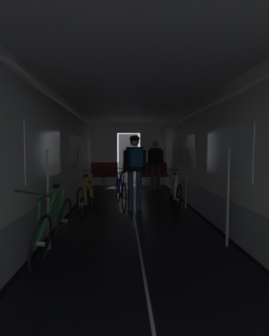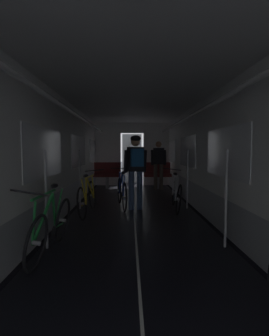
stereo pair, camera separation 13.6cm
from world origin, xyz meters
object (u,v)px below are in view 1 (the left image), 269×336
(bench_seat_far_right, at_px, (154,173))
(bicycle_white, at_px, (175,194))
(bicycle_green, at_px, (54,227))
(person_standing_near_bench, at_px, (156,162))
(bicycle_yellow, at_px, (87,197))
(bench_seat_far_left, at_px, (104,173))
(person_cyclist_aisle, at_px, (135,164))
(bicycle_blue_in_aisle, at_px, (121,192))

(bench_seat_far_right, relative_size, bicycle_white, 0.58)
(bicycle_green, distance_m, person_standing_near_bench, 6.20)
(bicycle_white, relative_size, person_standing_near_bench, 1.01)
(bicycle_yellow, bearing_deg, bicycle_white, 11.01)
(bench_seat_far_left, bearing_deg, bicycle_green, -92.23)
(person_cyclist_aisle, bearing_deg, bench_seat_far_left, 105.10)
(bicycle_white, bearing_deg, bench_seat_far_left, 117.94)
(bench_seat_far_left, relative_size, bicycle_green, 0.58)
(bicycle_white, xyz_separation_m, person_cyclist_aisle, (-0.94, 0.05, 0.69))
(bench_seat_far_left, distance_m, bicycle_green, 6.20)
(person_standing_near_bench, bearing_deg, bicycle_white, -88.54)
(bench_seat_far_left, xyz_separation_m, bench_seat_far_right, (1.80, 0.00, 0.00))
(bicycle_yellow, distance_m, bicycle_green, 2.26)
(bicycle_yellow, xyz_separation_m, bicycle_white, (1.99, 0.39, -0.00))
(bench_seat_far_right, xyz_separation_m, person_cyclist_aisle, (-0.85, -3.50, 0.50))
(bicycle_green, xyz_separation_m, person_standing_near_bench, (2.04, 5.82, 0.60))
(bicycle_yellow, bearing_deg, person_cyclist_aisle, 22.51)
(bench_seat_far_right, bearing_deg, bicycle_blue_in_aisle, -110.08)
(bicycle_yellow, xyz_separation_m, bicycle_blue_in_aisle, (0.72, 0.70, 0.00))
(bench_seat_far_left, height_order, person_cyclist_aisle, person_cyclist_aisle)
(bicycle_yellow, distance_m, person_cyclist_aisle, 1.33)
(person_standing_near_bench, bearing_deg, bicycle_yellow, -118.16)
(bicycle_yellow, relative_size, bicycle_white, 1.00)
(bench_seat_far_right, height_order, person_cyclist_aisle, person_cyclist_aisle)
(bench_seat_far_right, xyz_separation_m, bicycle_blue_in_aisle, (-1.18, -3.24, -0.18))
(bicycle_yellow, distance_m, bicycle_blue_in_aisle, 1.00)
(person_cyclist_aisle, bearing_deg, person_standing_near_bench, 74.67)
(person_cyclist_aisle, height_order, person_standing_near_bench, person_cyclist_aisle)
(bicycle_blue_in_aisle, xyz_separation_m, person_standing_near_bench, (1.19, 2.86, 0.59))
(bicycle_yellow, height_order, bicycle_blue_in_aisle, bicycle_yellow)
(bicycle_white, bearing_deg, person_cyclist_aisle, 177.07)
(bicycle_green, distance_m, person_cyclist_aisle, 3.02)
(bicycle_green, bearing_deg, person_standing_near_bench, 70.65)
(bench_seat_far_left, height_order, bench_seat_far_right, same)
(bench_seat_far_left, xyz_separation_m, person_standing_near_bench, (1.80, -0.38, 0.41))
(bench_seat_far_right, distance_m, person_standing_near_bench, 0.55)
(bench_seat_far_left, relative_size, bicycle_blue_in_aisle, 0.59)
(bicycle_yellow, xyz_separation_m, person_cyclist_aisle, (1.05, 0.43, 0.69))
(bicycle_white, height_order, bicycle_green, bicycle_green)
(bicycle_yellow, relative_size, bicycle_green, 1.00)
(bicycle_blue_in_aisle, bearing_deg, bicycle_yellow, -135.83)
(bench_seat_far_left, height_order, bicycle_blue_in_aisle, bench_seat_far_left)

